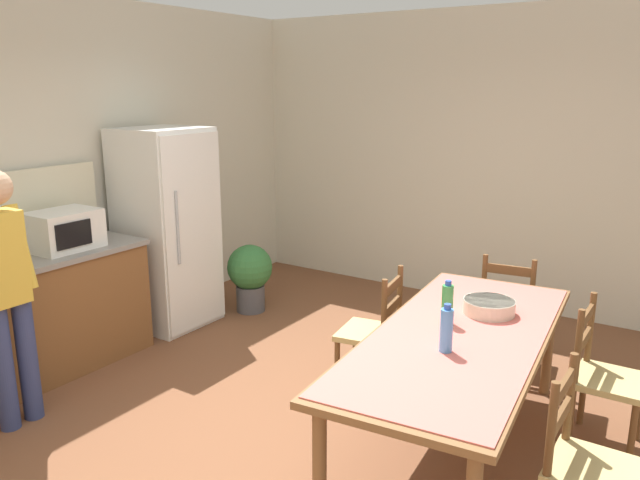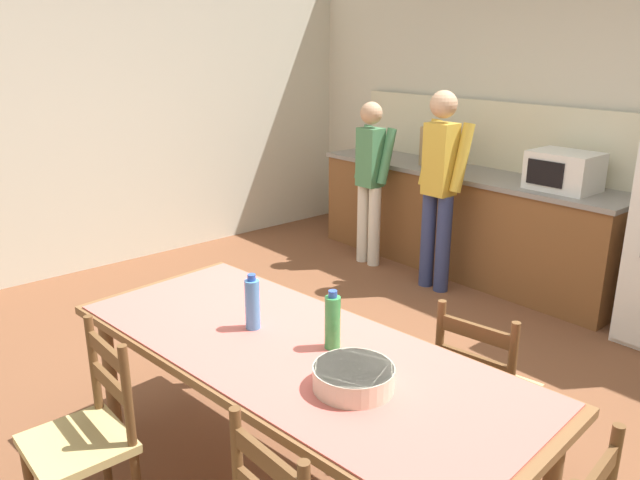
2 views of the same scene
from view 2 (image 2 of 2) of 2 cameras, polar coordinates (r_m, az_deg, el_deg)
The scene contains 15 objects.
ground_plane at distance 3.95m, azimuth 3.37°, elevation -13.71°, with size 8.32×8.32×0.00m, color brown.
wall_back at distance 5.60m, azimuth 24.01°, elevation 10.06°, with size 6.52×0.12×2.90m, color beige.
wall_left at distance 6.16m, azimuth -18.34°, elevation 11.28°, with size 0.12×5.20×2.90m, color beige.
kitchen_counter at distance 5.89m, azimuth 12.78°, elevation 1.75°, with size 3.04×0.66×0.94m.
counter_splashback at distance 5.98m, azimuth 15.11°, elevation 9.33°, with size 3.00×0.03×0.60m, color beige.
microwave at distance 5.25m, azimuth 21.41°, elevation 5.90°, with size 0.50×0.39×0.30m.
paper_bag at distance 5.93m, azimuth 10.47°, elevation 8.39°, with size 0.24×0.16×0.36m, color tan.
dining_table at distance 2.82m, azimuth -2.25°, elevation -11.11°, with size 2.37×1.14×0.77m.
bottle_near_centre at distance 2.93m, azimuth -6.20°, elevation -5.79°, with size 0.07×0.07×0.27m.
bottle_off_centre at distance 2.73m, azimuth 1.16°, elevation -7.46°, with size 0.07×0.07×0.27m.
serving_bowl at distance 2.48m, azimuth 3.09°, elevation -12.31°, with size 0.32×0.32×0.09m.
chair_side_near_left at distance 2.97m, azimuth -20.65°, elevation -16.59°, with size 0.42×0.40×0.91m.
chair_side_far_right at distance 3.21m, azimuth 14.67°, elevation -13.20°, with size 0.48×0.46×0.91m.
person_at_sink at distance 5.84m, azimuth 4.63°, elevation 5.93°, with size 0.38×0.27×1.53m.
person_at_counter at distance 5.27m, azimuth 10.90°, elevation 5.31°, with size 0.42×0.29×1.68m.
Camera 2 is at (2.40, -2.36, 2.07)m, focal length 35.00 mm.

